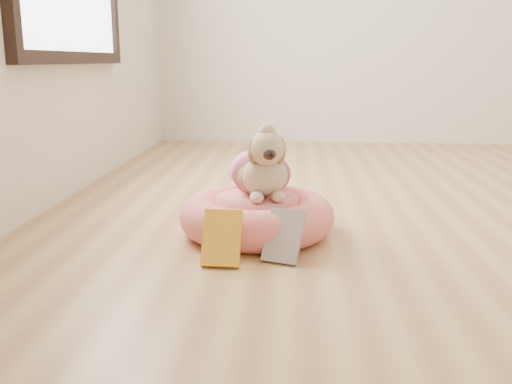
# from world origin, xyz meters

# --- Properties ---
(floor) EXTENTS (4.50, 4.50, 0.00)m
(floor) POSITION_xyz_m (0.00, 0.00, 0.00)
(floor) COLOR #AE7848
(floor) RESTS_ON ground
(pet_bed) EXTENTS (0.59, 0.59, 0.15)m
(pet_bed) POSITION_xyz_m (-1.02, -0.33, 0.07)
(pet_bed) COLOR #FF7C63
(pet_bed) RESTS_ON floor
(dog) EXTENTS (0.35, 0.45, 0.29)m
(dog) POSITION_xyz_m (-1.01, -0.30, 0.30)
(dog) COLOR brown
(dog) RESTS_ON pet_bed
(book_yellow) EXTENTS (0.13, 0.13, 0.18)m
(book_yellow) POSITION_xyz_m (-1.12, -0.66, 0.09)
(book_yellow) COLOR yellow
(book_yellow) RESTS_ON floor
(book_white) EXTENTS (0.15, 0.15, 0.17)m
(book_white) POSITION_xyz_m (-0.92, -0.61, 0.08)
(book_white) COLOR white
(book_white) RESTS_ON floor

